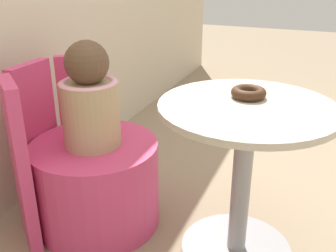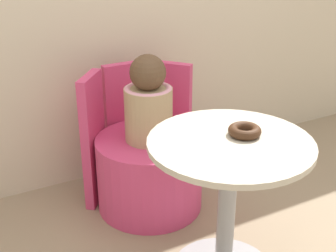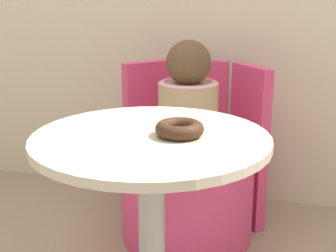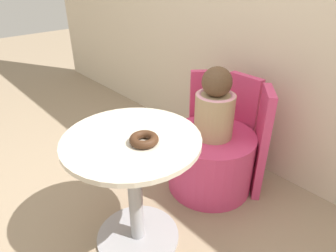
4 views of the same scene
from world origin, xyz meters
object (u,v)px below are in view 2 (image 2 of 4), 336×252
object	(u,v)px
tub_chair	(150,173)
child_figure	(148,103)
donut	(245,131)
round_table	(228,187)

from	to	relation	value
tub_chair	child_figure	distance (m)	0.41
donut	child_figure	bearing A→B (deg)	100.46
child_figure	round_table	bearing A→B (deg)	-86.46
round_table	tub_chair	bearing A→B (deg)	93.54
round_table	tub_chair	world-z (taller)	round_table
round_table	child_figure	bearing A→B (deg)	93.54
round_table	donut	distance (m)	0.24
donut	round_table	bearing A→B (deg)	-170.68
tub_chair	child_figure	xyz separation A→B (m)	(0.00, 0.00, 0.41)
round_table	donut	world-z (taller)	donut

